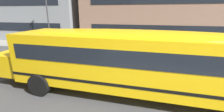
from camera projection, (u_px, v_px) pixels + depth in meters
ground_plane at (107, 77)px, 9.07m from camera, size 400.00×400.00×0.00m
sidewalk_far at (125, 50)px, 15.65m from camera, size 120.00×3.00×0.01m
lane_centreline at (107, 77)px, 9.07m from camera, size 110.00×0.16×0.01m
school_bus at (133, 57)px, 6.80m from camera, size 13.60×3.39×3.03m
street_lamp at (47, 7)px, 15.65m from camera, size 0.44×0.44×6.80m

